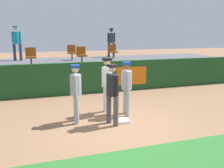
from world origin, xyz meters
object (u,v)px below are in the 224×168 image
Objects in this scene: seat_front_left at (31,55)px; spectator_capped at (111,40)px; player_runner_visitor at (127,85)px; seat_back_right at (113,51)px; player_fielder_home at (107,82)px; player_coach_visitor at (76,90)px; player_umpire at (112,90)px; first_base at (122,121)px; spectator_hooded at (17,41)px; seat_back_center at (72,52)px; seat_front_center at (81,54)px.

spectator_capped reaches higher than seat_front_left.
player_runner_visitor is 6.83m from seat_back_right.
player_fielder_home is at bearing 87.05° from spectator_capped.
player_coach_visitor is 0.98× the size of player_umpire.
player_fielder_home is 2.24× the size of seat_front_left.
player_fielder_home is 1.08m from player_umpire.
player_coach_visitor is 5.12m from seat_front_left.
player_fielder_home is at bearing -110.05° from seat_back_right.
first_base is 6.17m from seat_front_left.
seat_front_left reaches higher than player_fielder_home.
spectator_hooded is at bearing 20.29° from spectator_capped.
spectator_capped is at bearing 158.78° from player_fielder_home.
player_umpire is 8.55m from spectator_hooded.
spectator_hooded is at bearing -158.07° from player_fielder_home.
player_fielder_home reaches higher than first_base.
player_umpire is at bearing 88.30° from spectator_capped.
player_runner_visitor is 2.12× the size of seat_back_center.
player_runner_visitor is 0.98× the size of player_umpire.
spectator_capped is at bearing 49.18° from seat_front_center.
player_coach_visitor is at bearing -98.13° from seat_back_center.
spectator_hooded is at bearing 178.03° from player_umpire.
seat_back_right reaches higher than player_coach_visitor.
seat_front_left is at bearing -158.78° from seat_back_right.
seat_front_center is 0.47× the size of spectator_capped.
seat_back_right is 2.87m from seat_front_center.
seat_back_center reaches higher than first_base.
player_runner_visitor is at bearing 58.45° from first_base.
seat_back_right is at bearing 73.83° from first_base.
seat_back_center is (-0.19, 6.18, 0.56)m from player_fielder_home.
seat_front_center reaches higher than first_base.
spectator_capped is at bearing 22.10° from seat_back_center.
player_runner_visitor is 6.65m from seat_back_center.
seat_front_left reaches higher than player_umpire.
seat_back_center is (-0.02, 7.25, 0.60)m from player_umpire.
player_fielder_home is 7.79m from spectator_capped.
spectator_hooded is 5.61m from spectator_capped.
seat_back_center is at bearing 39.40° from seat_front_left.
seat_front_left is 2.66m from spectator_hooded.
player_fielder_home is 6.61m from seat_back_right.
first_base is 1.07m from player_umpire.
player_runner_visitor is 1.00× the size of spectator_capped.
spectator_capped reaches higher than player_fielder_home.
player_runner_visitor is 5.64m from seat_front_left.
spectator_capped is (2.52, 7.28, 1.13)m from player_fielder_home.
first_base is 0.23× the size of player_coach_visitor.
spectator_hooded is (-3.24, 7.88, 2.22)m from first_base.
spectator_hooded is at bearing 105.52° from seat_front_left.
player_umpire is (0.98, -0.52, 0.03)m from player_coach_visitor.
seat_back_right is (2.26, 6.18, 0.56)m from player_fielder_home.
player_umpire is at bearing -89.83° from seat_back_center.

